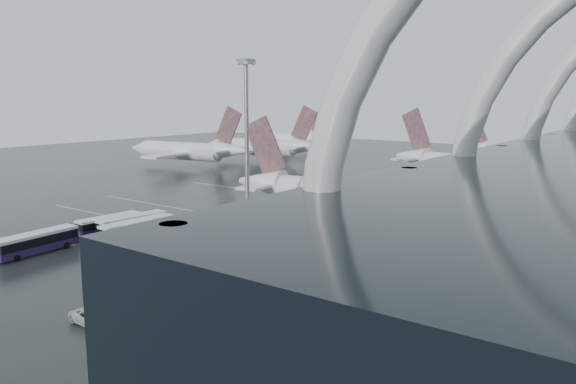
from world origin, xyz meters
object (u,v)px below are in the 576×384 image
Objects in this scene: airliner_main at (367,198)px; gse_cart_belly_b at (508,227)px; bus_row_near_b at (132,223)px; bus_row_far_a at (36,242)px; jet_remote_west at (188,151)px; jet_remote_far at (290,140)px; gse_cart_belly_d at (521,246)px; van_curve_a at (93,317)px; bus_row_near_a at (109,223)px; bus_row_near_c at (138,229)px; gse_cart_belly_c at (381,227)px; gse_cart_belly_a at (399,234)px; airliner_gate_c at (532,154)px; bus_row_near_d at (160,230)px; van_curve_c at (350,366)px; jet_remote_mid at (263,147)px; floodlight_mast at (247,127)px; airliner_gate_b at (486,169)px.

airliner_main is 26.72× the size of gse_cart_belly_b.
bus_row_far_a is at bearing -179.39° from bus_row_near_b.
jet_remote_far is (-1.45, 60.85, -0.08)m from jet_remote_west.
airliner_main is at bearing 177.94° from gse_cart_belly_d.
van_curve_a is at bearing -97.53° from airliner_main.
van_curve_a is at bearing -114.84° from bus_row_far_a.
bus_row_near_c is at bearing -87.94° from bus_row_near_a.
gse_cart_belly_a is at bearing -32.55° from gse_cart_belly_c.
bus_row_near_c is at bearing -134.85° from airliner_main.
airliner_gate_c is 8.22× the size of van_curve_a.
jet_remote_far is at bearing -98.15° from jet_remote_west.
bus_row_far_a is 6.10× the size of gse_cart_belly_b.
van_curve_c is at bearing -107.18° from bus_row_near_d.
van_curve_a is 2.58× the size of gse_cart_belly_a.
gse_cart_belly_c is (96.53, -43.00, -4.83)m from jet_remote_west.
bus_row_near_c is 6.13× the size of gse_cart_belly_b.
bus_row_far_a is at bearing -141.39° from gse_cart_belly_d.
airliner_gate_c reaches higher than gse_cart_belly_b.
airliner_main is 1.24× the size of jet_remote_west.
airliner_gate_c is at bearing -162.06° from jet_remote_mid.
gse_cart_belly_a is (43.65, 27.53, -1.00)m from bus_row_near_a.
airliner_main is 100.10m from jet_remote_west.
van_curve_c is (25.00, -164.57, -3.88)m from airliner_gate_c.
bus_row_far_a is 81.00m from gse_cart_belly_b.
jet_remote_west is 29.31m from jet_remote_mid.
airliner_main is 1.98× the size of floodlight_mast.
airliner_gate_b is at bearing -20.43° from bus_row_near_a.
gse_cart_belly_b is at bearing -46.71° from bus_row_near_b.
jet_remote_mid is (-83.43, -44.60, 0.85)m from airliner_gate_c.
jet_remote_mid is 111.08m from bus_row_near_b.
bus_row_far_a is at bearing -97.60° from airliner_gate_b.
bus_row_near_a is 30.92m from floodlight_mast.
bus_row_near_a is at bearing 125.12° from van_curve_c.
jet_remote_west is at bearing 161.16° from gse_cart_belly_d.
van_curve_a is at bearing -108.06° from gse_cart_belly_b.
jet_remote_far is (-95.92, -10.90, 0.78)m from airliner_gate_c.
airliner_gate_b is 94.22m from bus_row_near_b.
van_curve_c is (119.47, -92.81, -4.74)m from jet_remote_west.
bus_row_near_c is (8.21, -0.11, 0.22)m from bus_row_near_a.
jet_remote_mid is at bearing 17.84° from bus_row_far_a.
airliner_gate_b is 107.74m from jet_remote_far.
bus_row_near_d is at bearing -136.82° from gse_cart_belly_b.
gse_cart_belly_b reaches higher than gse_cart_belly_c.
airliner_gate_b reaches higher than airliner_main.
airliner_gate_b is (4.75, 56.01, 0.15)m from airliner_main.
gse_cart_belly_b is at bearing -49.11° from bus_row_near_a.
bus_row_near_a is 15.46m from bus_row_far_a.
jet_remote_mid reaches higher than van_curve_c.
gse_cart_belly_c is at bearing -111.27° from airliner_gate_c.
jet_remote_west is 94.63m from bus_row_near_b.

